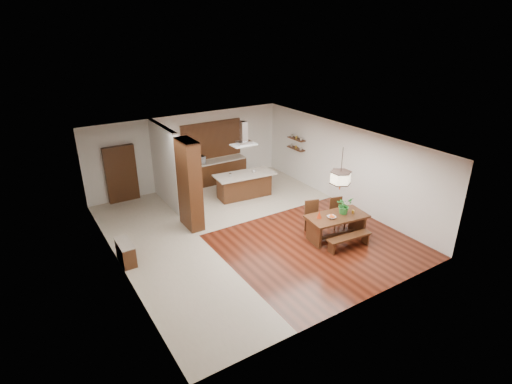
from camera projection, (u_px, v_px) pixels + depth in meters
room_shell at (248, 169)px, 11.97m from camera, size 9.00×9.04×2.92m
tile_hallway at (166, 254)px, 11.43m from camera, size 2.50×9.00×0.01m
tile_kitchen at (242, 195)px, 15.34m from camera, size 5.50×4.00×0.01m
soffit_band at (247, 143)px, 11.65m from camera, size 8.00×9.00×0.02m
partition_pier at (190, 185)px, 12.45m from camera, size 0.45×1.00×2.90m
partition_stub at (165, 166)px, 14.08m from camera, size 0.18×2.40×2.90m
hallway_console at (126, 253)px, 10.94m from camera, size 0.37×0.88×0.63m
hallway_doorway at (121, 174)px, 14.45m from camera, size 1.10×0.20×2.10m
rear_counter at (216, 172)px, 16.35m from camera, size 2.60×0.62×0.95m
kitchen_window at (211, 140)px, 16.04m from camera, size 2.60×0.08×1.50m
shelf_lower at (296, 149)px, 16.15m from camera, size 0.26×0.90×0.04m
shelf_upper at (296, 139)px, 16.00m from camera, size 0.26×0.90×0.04m
dining_table at (337, 222)px, 12.10m from camera, size 1.94×1.15×0.77m
dining_bench at (349, 242)px, 11.69m from camera, size 1.46×0.45×0.40m
dining_chair_left at (314, 218)px, 12.40m from camera, size 0.58×0.58×1.05m
dining_chair_right at (338, 213)px, 12.77m from camera, size 0.53×0.53×0.98m
pendant_lantern at (341, 169)px, 11.43m from camera, size 0.64×0.64×1.31m
foliage_plant at (344, 205)px, 12.05m from camera, size 0.48×0.42×0.53m
fruit_bowl at (331, 217)px, 11.85m from camera, size 0.30×0.30×0.06m
napkin_cone at (319, 215)px, 11.82m from camera, size 0.14×0.14×0.22m
gold_ornament at (353, 212)px, 12.13m from camera, size 0.09×0.09×0.11m
kitchen_island at (244, 185)px, 15.01m from camera, size 2.34×1.19×0.93m
range_hood at (244, 133)px, 14.23m from camera, size 0.90×0.55×0.87m
island_cup at (254, 171)px, 14.94m from camera, size 0.12×0.12×0.09m
microwave at (197, 161)px, 15.68m from camera, size 0.64×0.50×0.31m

